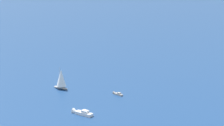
{
  "coord_description": "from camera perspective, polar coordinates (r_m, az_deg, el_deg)",
  "views": [
    {
      "loc": [
        -150.61,
        -26.96,
        62.42
      ],
      "look_at": [
        0.0,
        0.0,
        27.01
      ],
      "focal_mm": 71.71,
      "sensor_mm": 36.0,
      "label": 1
    }
  ],
  "objects": [
    {
      "name": "motorboat_near_centre",
      "position": [
        212.13,
        0.69,
        -3.95
      ],
      "size": [
        4.91,
        5.53,
        1.71
      ],
      "color": "#9E9993",
      "rests_on": "ground_plane"
    },
    {
      "name": "motorboat_far_port",
      "position": [
        186.17,
        -3.92,
        -6.34
      ],
      "size": [
        6.62,
        9.94,
        2.85
      ],
      "color": "white",
      "rests_on": "ground_plane"
    },
    {
      "name": "sailboat_mid_cluster",
      "position": [
        221.67,
        -6.51,
        -2.05
      ],
      "size": [
        6.34,
        8.84,
        11.15
      ],
      "color": "#9E9993",
      "rests_on": "ground_plane"
    }
  ]
}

